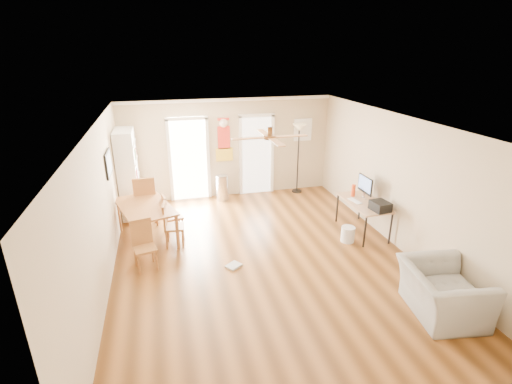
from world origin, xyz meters
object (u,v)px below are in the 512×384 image
object	(u,v)px
torchiere_lamp	(298,159)
trash_can	(222,188)
dining_chair_right_a	(173,214)
printer	(380,206)
dining_chair_far	(146,200)
armchair	(442,292)
wastebasket_a	(348,234)
bookshelf	(128,174)
dining_table	(147,223)
dining_chair_right_b	(174,225)
dining_chair_near	(145,246)
computer_desk	(362,217)

from	to	relation	value
torchiere_lamp	trash_can	bearing A→B (deg)	-177.53
dining_chair_right_a	printer	world-z (taller)	dining_chair_right_a
dining_chair_far	torchiere_lamp	size ratio (longest dim) A/B	0.60
dining_chair_far	armchair	xyz separation A→B (m)	(4.30, -4.37, -0.19)
torchiere_lamp	wastebasket_a	world-z (taller)	torchiere_lamp
bookshelf	dining_chair_far	distance (m)	0.83
armchair	wastebasket_a	bearing A→B (deg)	15.50
trash_can	printer	size ratio (longest dim) A/B	1.86
dining_table	dining_chair_right_a	bearing A→B (deg)	14.50
dining_chair_right_b	wastebasket_a	size ratio (longest dim) A/B	2.81
dining_chair_right_a	armchair	xyz separation A→B (m)	(3.75, -3.67, -0.07)
torchiere_lamp	printer	distance (m)	3.21
bookshelf	trash_can	xyz separation A→B (m)	(2.26, 0.37, -0.69)
dining_table	torchiere_lamp	xyz separation A→B (m)	(4.01, 1.88, 0.57)
dining_chair_right_b	dining_chair_near	world-z (taller)	same
bookshelf	dining_chair_right_b	xyz separation A→B (m)	(0.92, -1.80, -0.57)
dining_chair_near	armchair	size ratio (longest dim) A/B	0.79
dining_chair_right_a	computer_desk	world-z (taller)	dining_chair_right_a
armchair	printer	bearing A→B (deg)	1.50
wastebasket_a	dining_chair_right_b	bearing A→B (deg)	168.02
printer	bookshelf	bearing A→B (deg)	144.92
dining_chair_right_b	printer	distance (m)	4.16
bookshelf	wastebasket_a	bearing A→B (deg)	-46.94
bookshelf	dining_table	bearing A→B (deg)	-92.23
dining_chair_right_b	armchair	bearing A→B (deg)	-124.08
dining_chair_right_a	dining_chair_right_b	distance (m)	0.52
bookshelf	trash_can	size ratio (longest dim) A/B	3.03
computer_desk	wastebasket_a	xyz separation A→B (m)	(-0.49, -0.32, -0.19)
torchiere_lamp	armchair	size ratio (longest dim) A/B	1.64
wastebasket_a	armchair	bearing A→B (deg)	-83.58
dining_chair_right_a	armchair	world-z (taller)	dining_chair_right_a
dining_chair_near	trash_can	bearing A→B (deg)	43.60
armchair	dining_chair_far	bearing A→B (deg)	53.63
torchiere_lamp	dining_chair_far	bearing A→B (deg)	-165.55
dining_table	bookshelf	bearing A→B (deg)	104.73
dining_chair_right_a	trash_can	bearing A→B (deg)	-49.22
printer	wastebasket_a	xyz separation A→B (m)	(-0.57, 0.16, -0.64)
dining_chair_far	armchair	size ratio (longest dim) A/B	0.98
bookshelf	dining_chair_far	bearing A→B (deg)	-74.36
dining_table	trash_can	bearing A→B (deg)	43.47
trash_can	torchiere_lamp	size ratio (longest dim) A/B	0.36
dining_table	armchair	size ratio (longest dim) A/B	1.33
dining_chair_far	wastebasket_a	bearing A→B (deg)	154.38
dining_chair_right_a	bookshelf	bearing A→B (deg)	25.68
computer_desk	printer	size ratio (longest dim) A/B	3.60
dining_chair_far	torchiere_lamp	world-z (taller)	torchiere_lamp
dining_chair_right_b	dining_chair_far	world-z (taller)	dining_chair_far
dining_chair_right_b	dining_chair_near	size ratio (longest dim) A/B	1.00
bookshelf	trash_can	world-z (taller)	bookshelf
wastebasket_a	trash_can	bearing A→B (deg)	126.39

